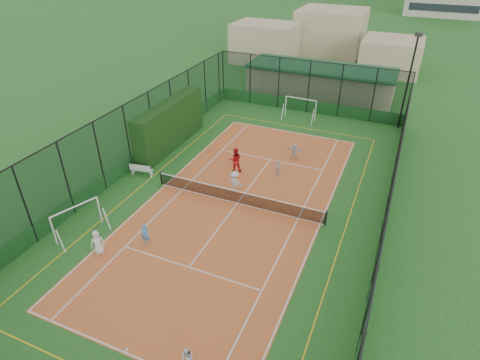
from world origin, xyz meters
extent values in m
plane|color=#1F5A21|center=(0.00, 0.00, 0.00)|extent=(300.00, 300.00, 0.00)
cube|color=#C05B2A|center=(0.00, 0.00, 0.01)|extent=(11.17, 23.97, 0.01)
cube|color=black|center=(-8.30, 5.45, 1.86)|extent=(1.28, 8.52, 3.73)
imported|color=white|center=(-5.08, -7.35, 0.76)|extent=(0.85, 0.85, 1.49)
imported|color=#458FC5|center=(-3.15, -5.66, 0.67)|extent=(0.55, 0.44, 1.32)
imported|color=white|center=(2.80, -11.41, 0.58)|extent=(0.62, 0.53, 1.14)
imported|color=silver|center=(-0.72, 1.20, 0.79)|extent=(1.04, 0.65, 1.56)
imported|color=silver|center=(1.28, 4.40, 0.60)|extent=(0.70, 0.31, 1.18)
imported|color=silver|center=(1.65, 7.30, 0.68)|extent=(1.25, 0.44, 1.33)
imported|color=#AE1216|center=(-1.78, 3.73, 0.95)|extent=(1.14, 1.05, 1.88)
sphere|color=#CCE033|center=(-2.70, 1.17, 0.04)|extent=(0.07, 0.07, 0.07)
sphere|color=#CCE033|center=(0.28, 1.34, 0.04)|extent=(0.07, 0.07, 0.07)
sphere|color=#CCE033|center=(1.64, 2.11, 0.04)|extent=(0.07, 0.07, 0.07)
sphere|color=#CCE033|center=(2.42, 1.61, 0.04)|extent=(0.07, 0.07, 0.07)
sphere|color=#CCE033|center=(-0.39, 1.24, 0.04)|extent=(0.07, 0.07, 0.07)
sphere|color=#CCE033|center=(1.81, 1.00, 0.04)|extent=(0.07, 0.07, 0.07)
sphere|color=#CCE033|center=(-1.69, 0.85, 0.04)|extent=(0.07, 0.07, 0.07)
camera|label=1|loc=(8.62, -19.60, 15.12)|focal=30.00mm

